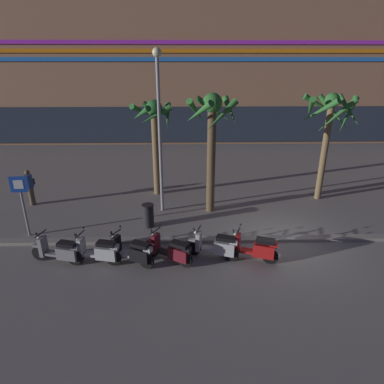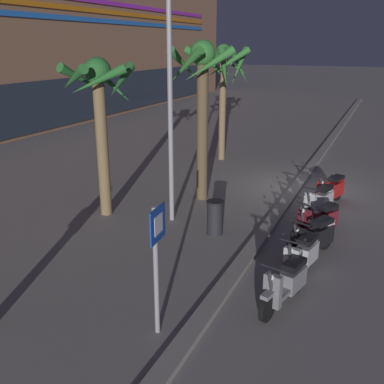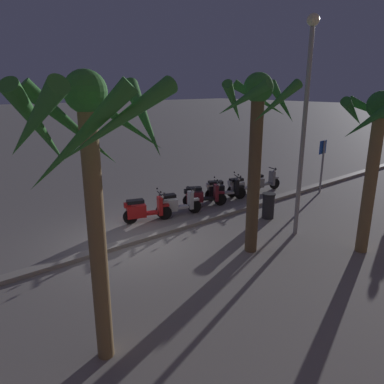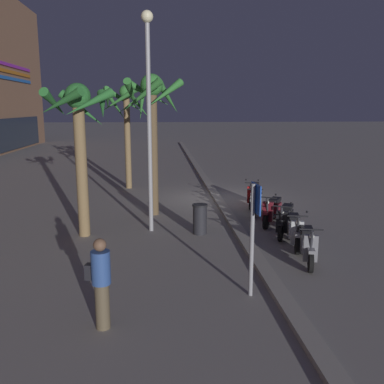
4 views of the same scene
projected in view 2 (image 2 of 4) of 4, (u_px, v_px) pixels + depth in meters
name	position (u px, v px, depth m)	size (l,w,h in m)	color
ground_plane	(297.00, 189.00, 16.02)	(200.00, 200.00, 0.00)	gray
curb_strip	(297.00, 187.00, 16.01)	(60.00, 0.36, 0.12)	gray
scooter_grey_tail_end	(287.00, 283.00, 8.80)	(1.77, 0.72, 1.04)	black
scooter_silver_mid_front	(302.00, 256.00, 9.88)	(1.76, 0.68, 1.17)	black
scooter_black_mid_rear	(314.00, 238.00, 10.82)	(1.69, 0.95, 1.17)	black
scooter_maroon_last_in_row	(319.00, 220.00, 11.94)	(1.62, 1.02, 1.17)	black
scooter_silver_lead_nearest	(319.00, 202.00, 13.31)	(1.76, 0.80, 1.04)	black
scooter_red_mid_centre	(331.00, 190.00, 14.35)	(1.72, 0.83, 1.17)	black
crossing_sign	(157.00, 256.00, 7.56)	(0.60, 0.14, 2.40)	#939399
palm_tree_mid_walkway	(202.00, 85.00, 13.83)	(2.20, 2.22, 5.08)	brown
palm_tree_far_corner	(223.00, 72.00, 18.97)	(2.55, 2.51, 4.97)	olive
palm_tree_near_sign	(99.00, 100.00, 12.54)	(2.04, 2.22, 4.61)	olive
litter_bin	(215.00, 217.00, 12.04)	(0.48, 0.48, 0.95)	#232328
street_lamp	(170.00, 78.00, 11.90)	(0.36, 0.36, 6.71)	#939399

